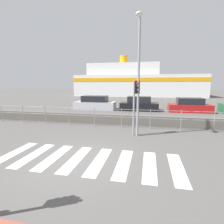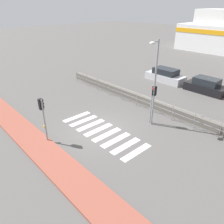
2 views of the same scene
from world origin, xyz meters
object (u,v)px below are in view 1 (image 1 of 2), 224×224
Objects in this scene: streetlamp at (139,64)px; ferry_boat at (135,82)px; traffic_light_far at (136,96)px; parked_car_black at (139,104)px; parked_car_red at (189,106)px; parked_car_silver at (95,103)px.

ferry_boat reaches higher than streetlamp.
traffic_light_far is 32.09m from ferry_boat.
parked_car_black is (2.28, -22.76, -2.46)m from ferry_boat.
parked_car_red is (4.97, 0.00, -0.03)m from parked_car_black.
parked_car_silver is (-2.60, -22.76, -2.46)m from ferry_boat.
streetlamp reaches higher than parked_car_silver.
streetlamp is at bearing -115.72° from parked_car_red.
streetlamp is 1.35× the size of parked_car_silver.
traffic_light_far is 0.73× the size of parked_car_red.
ferry_boat is 7.15× the size of parked_car_black.
traffic_light_far is at bearing -88.05° from parked_car_black.
parked_car_red is at bearing 64.28° from streetlamp.
traffic_light_far is at bearing -85.37° from ferry_boat.
ferry_boat is 23.01m from parked_car_black.
parked_car_black is (-0.31, 9.21, -1.53)m from traffic_light_far.
parked_car_silver is at bearing -96.51° from ferry_boat.
parked_car_black is at bearing 92.59° from streetlamp.
streetlamp is 0.22× the size of ferry_boat.
streetlamp is 9.95m from parked_car_black.
parked_car_red is (9.84, 0.00, -0.03)m from parked_car_silver.
streetlamp is at bearing -87.41° from parked_car_black.
streetlamp is 11.26m from parked_car_silver.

